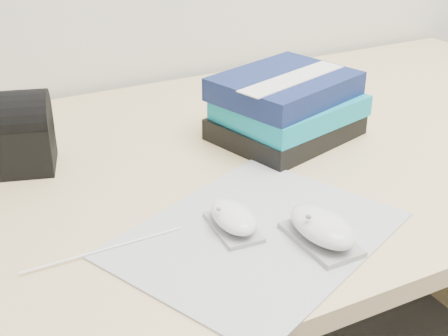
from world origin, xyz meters
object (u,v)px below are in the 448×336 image
desk (230,248)px  mouse_rear (233,218)px  mouse_front (322,228)px  book_stack (287,107)px  pouch (7,133)px

desk → mouse_rear: 0.40m
mouse_front → book_stack: size_ratio=0.41×
mouse_rear → book_stack: (0.23, 0.23, 0.04)m
desk → book_stack: size_ratio=5.85×
book_stack → pouch: (-0.45, 0.09, 0.01)m
mouse_front → mouse_rear: bearing=137.8°
book_stack → pouch: size_ratio=1.74×
mouse_rear → pouch: bearing=124.9°
mouse_rear → mouse_front: 0.12m
mouse_front → book_stack: (0.14, 0.31, 0.03)m
desk → pouch: size_ratio=10.20×
desk → book_stack: 0.31m
pouch → desk: bearing=-8.7°
mouse_rear → desk: bearing=62.8°
desk → book_stack: bearing=-22.8°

